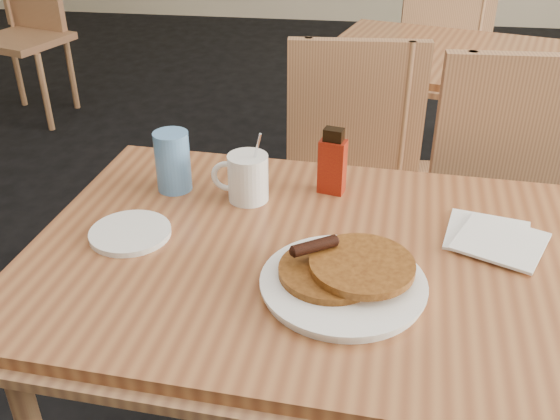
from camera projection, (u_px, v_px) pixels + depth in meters
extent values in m
cube|color=#A3653A|center=(325.00, 261.00, 1.21)|extent=(1.20, 0.84, 0.04)
cube|color=#AF7E52|center=(325.00, 267.00, 1.22)|extent=(1.24, 0.88, 0.02)
cylinder|color=#AF7E52|center=(522.00, 328.00, 1.60)|extent=(0.04, 0.04, 0.71)
cube|color=#A3653A|center=(476.00, 61.00, 2.32)|extent=(1.29, 1.02, 0.04)
cube|color=#AF7E52|center=(475.00, 65.00, 2.33)|extent=(1.33, 1.07, 0.02)
cylinder|color=#AF7E52|center=(337.00, 179.00, 2.32)|extent=(0.04, 0.04, 0.71)
cube|color=#AF7E52|center=(348.00, 215.00, 1.90)|extent=(0.45, 0.45, 0.04)
cube|color=#AF7E52|center=(355.00, 114.00, 1.93)|extent=(0.43, 0.07, 0.46)
cylinder|color=#AF7E52|center=(284.00, 307.00, 1.89)|extent=(0.04, 0.04, 0.43)
cylinder|color=#AF7E52|center=(396.00, 252.00, 2.14)|extent=(0.04, 0.04, 0.43)
cube|color=#AF7E52|center=(446.00, 70.00, 3.01)|extent=(0.48, 0.48, 0.04)
cube|color=#AF7E52|center=(450.00, 4.00, 3.05)|extent=(0.45, 0.07, 0.49)
cylinder|color=#AF7E52|center=(403.00, 131.00, 3.01)|extent=(0.04, 0.04, 0.46)
cylinder|color=#AF7E52|center=(472.00, 108.00, 3.27)|extent=(0.04, 0.04, 0.46)
cube|color=#AF7E52|center=(493.00, 201.00, 1.91)|extent=(0.47, 0.47, 0.04)
cube|color=#AF7E52|center=(523.00, 149.00, 1.60)|extent=(0.45, 0.06, 0.49)
cylinder|color=#AF7E52|center=(426.00, 298.00, 1.91)|extent=(0.04, 0.04, 0.46)
cylinder|color=#AF7E52|center=(526.00, 242.00, 2.17)|extent=(0.04, 0.04, 0.46)
cube|color=#AF7E52|center=(22.00, 40.00, 3.55)|extent=(0.55, 0.55, 0.04)
cylinder|color=#AF7E52|center=(72.00, 73.00, 3.80)|extent=(0.04, 0.04, 0.44)
cylinder|color=white|center=(343.00, 285.00, 1.10)|extent=(0.28, 0.28, 0.02)
cylinder|color=white|center=(343.00, 282.00, 1.09)|extent=(0.29, 0.29, 0.01)
cylinder|color=#90551E|center=(330.00, 271.00, 1.11)|extent=(0.18, 0.18, 0.01)
cylinder|color=#90551E|center=(362.00, 265.00, 1.10)|extent=(0.19, 0.19, 0.01)
cylinder|color=black|center=(314.00, 246.00, 1.11)|extent=(0.08, 0.07, 0.02)
cylinder|color=white|center=(248.00, 178.00, 1.36)|extent=(0.09, 0.09, 0.11)
torus|color=white|center=(227.00, 176.00, 1.36)|extent=(0.07, 0.01, 0.07)
cylinder|color=black|center=(248.00, 159.00, 1.33)|extent=(0.08, 0.08, 0.01)
cylinder|color=silver|center=(253.00, 163.00, 1.34)|extent=(0.05, 0.04, 0.15)
cube|color=maroon|center=(332.00, 167.00, 1.38)|extent=(0.06, 0.05, 0.13)
cube|color=black|center=(334.00, 135.00, 1.34)|extent=(0.05, 0.04, 0.03)
cube|color=white|center=(488.00, 235.00, 1.25)|extent=(0.19, 0.19, 0.01)
cube|color=white|center=(501.00, 241.00, 1.22)|extent=(0.21, 0.21, 0.01)
cylinder|color=#5C96D9|center=(173.00, 161.00, 1.39)|extent=(0.10, 0.10, 0.14)
cylinder|color=white|center=(130.00, 233.00, 1.25)|extent=(0.20, 0.20, 0.01)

